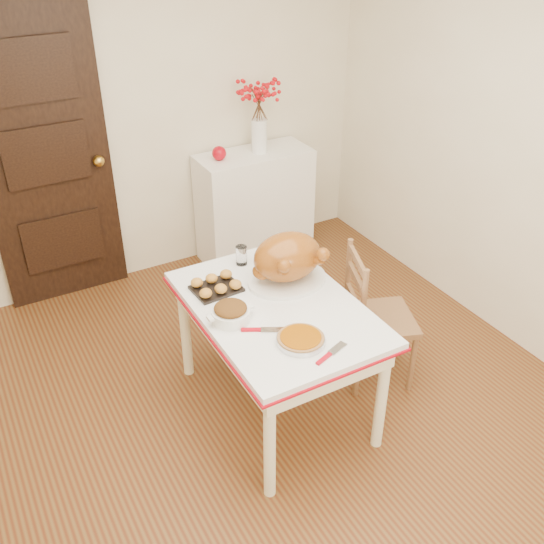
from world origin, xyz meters
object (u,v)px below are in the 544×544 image
chair_oak (380,316)px  pumpkin_pie (301,339)px  sideboard (255,206)px  kitchen_table (276,358)px  turkey_platter (287,259)px

chair_oak → pumpkin_pie: size_ratio=3.71×
sideboard → pumpkin_pie: bearing=-111.7°
sideboard → pumpkin_pie: 2.14m
pumpkin_pie → sideboard: bearing=68.3°
kitchen_table → chair_oak: 0.69m
sideboard → kitchen_table: 1.79m
kitchen_table → turkey_platter: 0.56m
sideboard → kitchen_table: (-0.73, -1.64, -0.08)m
kitchen_table → turkey_platter: turkey_platter is taller
kitchen_table → chair_oak: bearing=-4.7°
turkey_platter → pumpkin_pie: size_ratio=1.92×
chair_oak → pumpkin_pie: (-0.73, -0.28, 0.31)m
sideboard → turkey_platter: bearing=-111.0°
kitchen_table → pumpkin_pie: pumpkin_pie is taller
kitchen_table → chair_oak: chair_oak is taller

